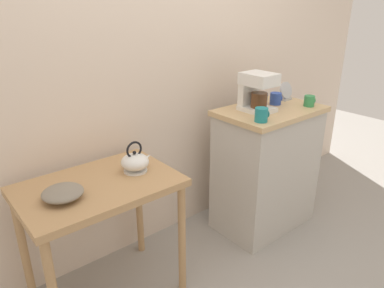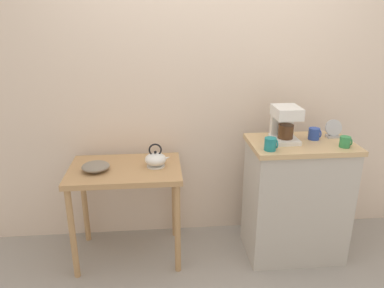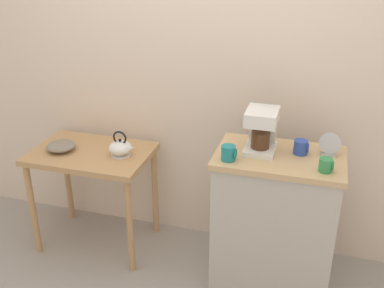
{
  "view_description": "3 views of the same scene",
  "coord_description": "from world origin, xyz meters",
  "px_view_note": "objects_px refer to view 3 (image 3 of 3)",
  "views": [
    {
      "loc": [
        -1.36,
        -1.53,
        1.64
      ],
      "look_at": [
        -0.14,
        -0.06,
        0.87
      ],
      "focal_mm": 33.7,
      "sensor_mm": 36.0,
      "label": 1
    },
    {
      "loc": [
        -0.41,
        -2.45,
        1.82
      ],
      "look_at": [
        -0.19,
        -0.06,
        0.96
      ],
      "focal_mm": 34.52,
      "sensor_mm": 36.0,
      "label": 2
    },
    {
      "loc": [
        0.79,
        -2.44,
        2.1
      ],
      "look_at": [
        0.09,
        -0.06,
        0.96
      ],
      "focal_mm": 42.56,
      "sensor_mm": 36.0,
      "label": 3
    }
  ],
  "objects_px": {
    "teakettle": "(121,148)",
    "bowl_stoneware": "(61,146)",
    "mug_blue": "(301,147)",
    "coffee_maker": "(262,128)",
    "mug_dark_teal": "(229,153)",
    "mug_tall_green": "(326,165)",
    "table_clock": "(330,146)"
  },
  "relations": [
    {
      "from": "bowl_stoneware",
      "to": "mug_tall_green",
      "type": "height_order",
      "value": "mug_tall_green"
    },
    {
      "from": "bowl_stoneware",
      "to": "mug_dark_teal",
      "type": "relative_size",
      "value": 2.23
    },
    {
      "from": "teakettle",
      "to": "mug_dark_teal",
      "type": "bearing_deg",
      "value": -16.07
    },
    {
      "from": "bowl_stoneware",
      "to": "mug_dark_teal",
      "type": "xyz_separation_m",
      "value": [
        1.21,
        -0.18,
        0.19
      ]
    },
    {
      "from": "table_clock",
      "to": "mug_blue",
      "type": "bearing_deg",
      "value": -168.48
    },
    {
      "from": "bowl_stoneware",
      "to": "teakettle",
      "type": "height_order",
      "value": "teakettle"
    },
    {
      "from": "coffee_maker",
      "to": "mug_dark_teal",
      "type": "relative_size",
      "value": 2.95
    },
    {
      "from": "mug_tall_green",
      "to": "table_clock",
      "type": "height_order",
      "value": "table_clock"
    },
    {
      "from": "coffee_maker",
      "to": "mug_blue",
      "type": "bearing_deg",
      "value": 1.79
    },
    {
      "from": "bowl_stoneware",
      "to": "mug_tall_green",
      "type": "bearing_deg",
      "value": -5.5
    },
    {
      "from": "mug_tall_green",
      "to": "teakettle",
      "type": "bearing_deg",
      "value": 170.86
    },
    {
      "from": "teakettle",
      "to": "bowl_stoneware",
      "type": "bearing_deg",
      "value": -174.18
    },
    {
      "from": "mug_blue",
      "to": "table_clock",
      "type": "bearing_deg",
      "value": 11.52
    },
    {
      "from": "table_clock",
      "to": "teakettle",
      "type": "bearing_deg",
      "value": -179.82
    },
    {
      "from": "teakettle",
      "to": "mug_blue",
      "type": "height_order",
      "value": "mug_blue"
    },
    {
      "from": "teakettle",
      "to": "mug_blue",
      "type": "xyz_separation_m",
      "value": [
        1.17,
        -0.03,
        0.17
      ]
    },
    {
      "from": "teakettle",
      "to": "table_clock",
      "type": "bearing_deg",
      "value": 0.18
    },
    {
      "from": "mug_dark_teal",
      "to": "teakettle",
      "type": "bearing_deg",
      "value": 163.93
    },
    {
      "from": "mug_dark_teal",
      "to": "table_clock",
      "type": "height_order",
      "value": "table_clock"
    },
    {
      "from": "mug_blue",
      "to": "mug_dark_teal",
      "type": "distance_m",
      "value": 0.44
    },
    {
      "from": "mug_tall_green",
      "to": "mug_blue",
      "type": "xyz_separation_m",
      "value": [
        -0.15,
        0.18,
        0.0
      ]
    },
    {
      "from": "table_clock",
      "to": "bowl_stoneware",
      "type": "bearing_deg",
      "value": -178.44
    },
    {
      "from": "coffee_maker",
      "to": "mug_tall_green",
      "type": "height_order",
      "value": "coffee_maker"
    },
    {
      "from": "mug_tall_green",
      "to": "mug_blue",
      "type": "relative_size",
      "value": 0.91
    },
    {
      "from": "coffee_maker",
      "to": "table_clock",
      "type": "xyz_separation_m",
      "value": [
        0.39,
        0.04,
        -0.08
      ]
    },
    {
      "from": "bowl_stoneware",
      "to": "mug_blue",
      "type": "distance_m",
      "value": 1.61
    },
    {
      "from": "teakettle",
      "to": "coffee_maker",
      "type": "distance_m",
      "value": 0.97
    },
    {
      "from": "coffee_maker",
      "to": "bowl_stoneware",
      "type": "bearing_deg",
      "value": -179.65
    },
    {
      "from": "mug_dark_teal",
      "to": "bowl_stoneware",
      "type": "bearing_deg",
      "value": 171.47
    },
    {
      "from": "bowl_stoneware",
      "to": "mug_tall_green",
      "type": "distance_m",
      "value": 1.76
    },
    {
      "from": "teakettle",
      "to": "coffee_maker",
      "type": "relative_size",
      "value": 0.73
    },
    {
      "from": "table_clock",
      "to": "coffee_maker",
      "type": "bearing_deg",
      "value": -174.25
    }
  ]
}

